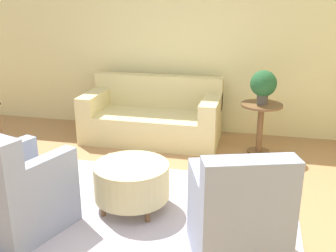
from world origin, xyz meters
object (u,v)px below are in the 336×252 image
at_px(armchair_left, 17,193).
at_px(potted_plant_on_side_table, 263,84).
at_px(ottoman_table, 132,181).
at_px(side_table, 261,120).
at_px(couch, 153,118).
at_px(armchair_right, 238,220).

xyz_separation_m(armchair_left, potted_plant_on_side_table, (2.11, 2.46, 0.57)).
distance_m(ottoman_table, side_table, 2.21).
height_order(couch, armchair_right, armchair_right).
relative_size(armchair_right, side_table, 1.44).
xyz_separation_m(couch, armchair_left, (-0.53, -2.68, 0.07)).
relative_size(ottoman_table, side_table, 1.08).
bearing_deg(armchair_right, ottoman_table, 149.76).
height_order(armchair_left, side_table, armchair_left).
relative_size(couch, ottoman_table, 2.63).
bearing_deg(armchair_left, couch, 78.75).
distance_m(ottoman_table, potted_plant_on_side_table, 2.30).
xyz_separation_m(couch, armchair_right, (1.44, -2.68, 0.07)).
height_order(armchair_left, armchair_right, same).
bearing_deg(armchair_left, side_table, 49.37).
xyz_separation_m(armchair_left, side_table, (2.11, 2.46, 0.08)).
xyz_separation_m(couch, ottoman_table, (0.34, -2.04, -0.02)).
relative_size(armchair_left, side_table, 1.44).
bearing_deg(couch, potted_plant_on_side_table, -7.88).
bearing_deg(armchair_left, ottoman_table, 36.21).
bearing_deg(armchair_right, couch, 118.18).
xyz_separation_m(armchair_left, armchair_right, (1.97, 0.00, 0.00)).
bearing_deg(potted_plant_on_side_table, couch, 172.12).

